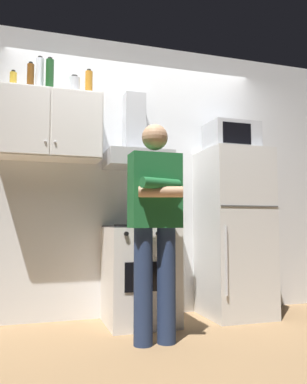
{
  "coord_description": "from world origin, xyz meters",
  "views": [
    {
      "loc": [
        -0.99,
        -3.14,
        0.88
      ],
      "look_at": [
        0.0,
        0.0,
        1.15
      ],
      "focal_mm": 36.36,
      "sensor_mm": 36.0,
      "label": 1
    }
  ],
  "objects_px": {
    "refrigerator": "(234,232)",
    "upper_cabinet": "(50,126)",
    "range_hood": "(137,148)",
    "person_standing": "(155,221)",
    "bottle_wine_green": "(50,75)",
    "stove_oven": "(140,274)",
    "bottle_liquor_amber": "(89,84)",
    "cooking_pot": "(158,219)",
    "bottle_canister_steel": "(74,86)",
    "microwave": "(231,137)",
    "bottle_spice_jar": "(13,80)",
    "bottle_vodka_clear": "(40,75)",
    "bottle_beer_brown": "(30,77)"
  },
  "relations": [
    {
      "from": "bottle_liquor_amber",
      "to": "refrigerator",
      "type": "bearing_deg",
      "value": -6.64
    },
    {
      "from": "microwave",
      "to": "bottle_vodka_clear",
      "type": "xyz_separation_m",
      "value": [
        -1.84,
        0.13,
        0.47
      ]
    },
    {
      "from": "stove_oven",
      "to": "person_standing",
      "type": "bearing_deg",
      "value": -94.72
    },
    {
      "from": "cooking_pot",
      "to": "bottle_spice_jar",
      "type": "relative_size",
      "value": 1.82
    },
    {
      "from": "upper_cabinet",
      "to": "range_hood",
      "type": "relative_size",
      "value": 1.2
    },
    {
      "from": "bottle_beer_brown",
      "to": "bottle_vodka_clear",
      "type": "distance_m",
      "value": 0.09
    },
    {
      "from": "range_hood",
      "to": "cooking_pot",
      "type": "xyz_separation_m",
      "value": [
        0.13,
        -0.25,
        -0.67
      ]
    },
    {
      "from": "stove_oven",
      "to": "bottle_wine_green",
      "type": "xyz_separation_m",
      "value": [
        -0.81,
        0.1,
        1.77
      ]
    },
    {
      "from": "upper_cabinet",
      "to": "refrigerator",
      "type": "xyz_separation_m",
      "value": [
        1.75,
        -0.12,
        -0.95
      ]
    },
    {
      "from": "stove_oven",
      "to": "upper_cabinet",
      "type": "bearing_deg",
      "value": 171.1
    },
    {
      "from": "cooking_pot",
      "to": "bottle_wine_green",
      "type": "xyz_separation_m",
      "value": [
        -0.94,
        0.22,
        1.27
      ]
    },
    {
      "from": "person_standing",
      "to": "bottle_wine_green",
      "type": "height_order",
      "value": "bottle_wine_green"
    },
    {
      "from": "person_standing",
      "to": "cooking_pot",
      "type": "distance_m",
      "value": 0.52
    },
    {
      "from": "bottle_spice_jar",
      "to": "upper_cabinet",
      "type": "bearing_deg",
      "value": 4.68
    },
    {
      "from": "upper_cabinet",
      "to": "bottle_vodka_clear",
      "type": "distance_m",
      "value": 0.47
    },
    {
      "from": "upper_cabinet",
      "to": "bottle_wine_green",
      "type": "height_order",
      "value": "bottle_wine_green"
    },
    {
      "from": "refrigerator",
      "to": "upper_cabinet",
      "type": "bearing_deg",
      "value": 175.93
    },
    {
      "from": "range_hood",
      "to": "bottle_liquor_amber",
      "type": "relative_size",
      "value": 2.76
    },
    {
      "from": "bottle_beer_brown",
      "to": "bottle_vodka_clear",
      "type": "relative_size",
      "value": 0.79
    },
    {
      "from": "microwave",
      "to": "bottle_spice_jar",
      "type": "relative_size",
      "value": 3.03
    },
    {
      "from": "person_standing",
      "to": "bottle_canister_steel",
      "type": "height_order",
      "value": "bottle_canister_steel"
    },
    {
      "from": "bottle_canister_steel",
      "to": "bottle_beer_brown",
      "type": "height_order",
      "value": "bottle_beer_brown"
    },
    {
      "from": "upper_cabinet",
      "to": "range_hood",
      "type": "distance_m",
      "value": 0.81
    },
    {
      "from": "range_hood",
      "to": "microwave",
      "type": "height_order",
      "value": "range_hood"
    },
    {
      "from": "bottle_canister_steel",
      "to": "bottle_vodka_clear",
      "type": "relative_size",
      "value": 0.55
    },
    {
      "from": "bottle_wine_green",
      "to": "bottle_canister_steel",
      "type": "bearing_deg",
      "value": 6.84
    },
    {
      "from": "microwave",
      "to": "bottle_vodka_clear",
      "type": "height_order",
      "value": "bottle_vodka_clear"
    },
    {
      "from": "microwave",
      "to": "cooking_pot",
      "type": "bearing_deg",
      "value": -170.43
    },
    {
      "from": "bottle_spice_jar",
      "to": "bottle_vodka_clear",
      "type": "relative_size",
      "value": 0.48
    },
    {
      "from": "upper_cabinet",
      "to": "bottle_liquor_amber",
      "type": "height_order",
      "value": "bottle_liquor_amber"
    },
    {
      "from": "microwave",
      "to": "bottle_vodka_clear",
      "type": "distance_m",
      "value": 1.91
    },
    {
      "from": "bottle_wine_green",
      "to": "bottle_liquor_amber",
      "type": "relative_size",
      "value": 1.15
    },
    {
      "from": "stove_oven",
      "to": "refrigerator",
      "type": "xyz_separation_m",
      "value": [
        0.95,
        0.0,
        0.37
      ]
    },
    {
      "from": "upper_cabinet",
      "to": "stove_oven",
      "type": "bearing_deg",
      "value": -8.9
    },
    {
      "from": "refrigerator",
      "to": "bottle_beer_brown",
      "type": "distance_m",
      "value": 2.37
    },
    {
      "from": "bottle_beer_brown",
      "to": "bottle_vodka_clear",
      "type": "xyz_separation_m",
      "value": [
        0.08,
        0.02,
        0.03
      ]
    },
    {
      "from": "cooking_pot",
      "to": "bottle_canister_steel",
      "type": "relative_size",
      "value": 1.57
    },
    {
      "from": "range_hood",
      "to": "bottle_beer_brown",
      "type": "bearing_deg",
      "value": 179.92
    },
    {
      "from": "stove_oven",
      "to": "bottle_beer_brown",
      "type": "distance_m",
      "value": 2.0
    },
    {
      "from": "microwave",
      "to": "range_hood",
      "type": "bearing_deg",
      "value": 173.54
    },
    {
      "from": "microwave",
      "to": "bottle_wine_green",
      "type": "relative_size",
      "value": 1.54
    },
    {
      "from": "person_standing",
      "to": "bottle_canister_steel",
      "type": "bearing_deg",
      "value": 126.47
    },
    {
      "from": "bottle_canister_steel",
      "to": "bottle_liquor_amber",
      "type": "xyz_separation_m",
      "value": [
        0.14,
        0.04,
        0.04
      ]
    },
    {
      "from": "cooking_pot",
      "to": "bottle_liquor_amber",
      "type": "height_order",
      "value": "bottle_liquor_amber"
    },
    {
      "from": "stove_oven",
      "to": "range_hood",
      "type": "xyz_separation_m",
      "value": [
        0.0,
        0.13,
        1.16
      ]
    },
    {
      "from": "bottle_spice_jar",
      "to": "bottle_beer_brown",
      "type": "xyz_separation_m",
      "value": [
        0.14,
        0.03,
        0.05
      ]
    },
    {
      "from": "person_standing",
      "to": "bottle_liquor_amber",
      "type": "bearing_deg",
      "value": 117.67
    },
    {
      "from": "bottle_spice_jar",
      "to": "range_hood",
      "type": "bearing_deg",
      "value": 1.39
    },
    {
      "from": "stove_oven",
      "to": "refrigerator",
      "type": "bearing_deg",
      "value": 0.04
    },
    {
      "from": "refrigerator",
      "to": "person_standing",
      "type": "distance_m",
      "value": 1.17
    }
  ]
}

